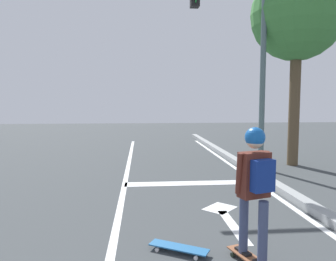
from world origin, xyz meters
TOP-DOWN VIEW (x-y plane):
  - lane_line_center at (0.24, 6.00)m, footprint 0.12×20.00m
  - lane_line_curbside at (3.40, 6.00)m, footprint 0.12×20.00m
  - stop_bar at (1.90, 7.63)m, footprint 3.31×0.40m
  - lane_arrow_stem at (2.06, 4.95)m, footprint 0.16×1.40m
  - lane_arrow_head at (2.06, 5.80)m, footprint 0.71×0.71m
  - curb_strip at (3.65, 6.00)m, footprint 0.24×24.00m
  - skateboard at (1.93, 3.75)m, footprint 0.42×0.81m
  - skater at (1.94, 3.74)m, footprint 0.42×0.59m
  - spare_skateboard at (1.11, 4.16)m, footprint 0.78×0.55m
  - traffic_signal_mast at (3.29, 9.13)m, footprint 4.04×0.34m
  - roadside_tree at (5.31, 9.59)m, footprint 2.74×2.74m

SIDE VIEW (x-z plane):
  - lane_line_center at x=0.24m, z-range 0.00..0.01m
  - lane_line_curbside at x=3.40m, z-range 0.00..0.01m
  - stop_bar at x=1.90m, z-range 0.00..0.01m
  - lane_arrow_stem at x=2.06m, z-range 0.00..0.01m
  - lane_arrow_head at x=2.06m, z-range 0.00..0.01m
  - spare_skateboard at x=1.11m, z-range 0.03..0.11m
  - skateboard at x=1.93m, z-range 0.03..0.11m
  - curb_strip at x=3.65m, z-range 0.00..0.14m
  - skater at x=1.94m, z-range 0.28..1.84m
  - traffic_signal_mast at x=3.29m, z-range 0.94..6.51m
  - roadside_tree at x=5.31m, z-range 1.54..7.47m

